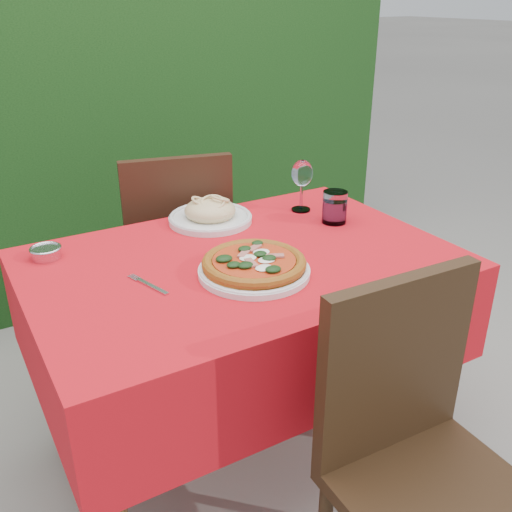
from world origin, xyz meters
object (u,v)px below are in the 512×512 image
pizza_plate (254,265)px  pasta_plate (210,214)px  fork (152,286)px  chair_far (177,246)px  steel_ramekin (46,253)px  chair_near (417,448)px  wine_glass (302,175)px  water_glass (335,209)px

pizza_plate → pasta_plate: size_ratio=1.22×
fork → chair_far: bearing=46.1°
chair_far → steel_ramekin: 0.70m
pasta_plate → steel_ramekin: size_ratio=3.37×
pasta_plate → pizza_plate: bearing=-99.7°
chair_near → chair_far: (-0.03, 1.33, 0.00)m
chair_far → steel_ramekin: chair_far is taller
chair_near → pasta_plate: 1.04m
chair_near → steel_ramekin: bearing=122.7°
chair_far → pizza_plate: size_ratio=2.64×
chair_near → wine_glass: (0.31, 0.94, 0.35)m
chair_near → pizza_plate: 0.63m
chair_near → water_glass: size_ratio=8.27×
water_glass → steel_ramekin: water_glass is taller
chair_far → water_glass: 0.71m
pasta_plate → fork: 0.50m
pizza_plate → fork: (-0.28, 0.07, -0.02)m
pizza_plate → wine_glass: 0.56m
chair_near → pizza_plate: bearing=101.8°
steel_ramekin → pasta_plate: bearing=2.2°
water_glass → pasta_plate: bearing=149.1°
pasta_plate → chair_far: bearing=90.1°
steel_ramekin → fork: bearing=-58.6°
wine_glass → fork: bearing=-157.0°
chair_far → wine_glass: (0.34, -0.39, 0.35)m
chair_far → steel_ramekin: bearing=45.1°
chair_far → fork: chair_far is taller
pasta_plate → fork: (-0.35, -0.36, -0.03)m
fork → steel_ramekin: (-0.21, 0.34, 0.01)m
chair_near → fork: size_ratio=5.21×
pasta_plate → steel_ramekin: pasta_plate is taller
chair_far → chair_near: bearing=104.1°
water_glass → steel_ramekin: (-0.93, 0.20, -0.03)m
fork → steel_ramekin: steel_ramekin is taller
wine_glass → steel_ramekin: (-0.90, 0.04, -0.12)m
chair_near → wine_glass: size_ratio=4.85×
pizza_plate → wine_glass: bearing=41.6°
chair_far → steel_ramekin: size_ratio=10.78×
steel_ramekin → chair_far: bearing=32.1°
pizza_plate → water_glass: water_glass is taller
pizza_plate → pasta_plate: pasta_plate is taller
wine_glass → pasta_plate: bearing=169.1°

